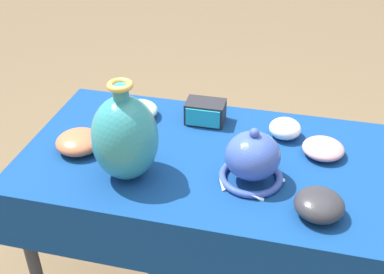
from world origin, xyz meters
name	(u,v)px	position (x,y,z in m)	size (l,w,h in m)	color
display_table	(210,175)	(0.00, -0.02, 0.61)	(1.25, 0.69, 0.68)	#38383D
vase_tall_bulbous	(125,137)	(-0.23, -0.16, 0.82)	(0.20, 0.20, 0.32)	teal
vase_dome_bell	(252,159)	(0.14, -0.09, 0.76)	(0.20, 0.21, 0.19)	#3851A8
mosaic_tile_box	(205,112)	(-0.07, 0.21, 0.72)	(0.14, 0.10, 0.08)	#232328
bowl_shallow_celadon	(138,110)	(-0.31, 0.18, 0.71)	(0.14, 0.14, 0.06)	#A8CCB7
bowl_shallow_charcoal	(319,205)	(0.35, -0.21, 0.72)	(0.14, 0.14, 0.07)	#2D2D33
bowl_shallow_rose	(323,148)	(0.36, 0.09, 0.71)	(0.14, 0.14, 0.05)	#D19399
bowl_shallow_porcelain	(285,128)	(0.23, 0.17, 0.72)	(0.11, 0.11, 0.07)	white
bowl_shallow_terracotta	(79,142)	(-0.44, -0.07, 0.71)	(0.15, 0.15, 0.06)	#BC6642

